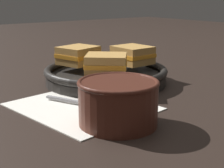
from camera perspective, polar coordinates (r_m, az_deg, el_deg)
name	(u,v)px	position (r m, az deg, el deg)	size (l,w,h in m)	color
ground_plane	(104,103)	(0.72, -1.37, -3.23)	(4.00, 4.00, 0.00)	black
napkin	(82,106)	(0.70, -5.06, -3.67)	(0.29, 0.25, 0.00)	white
soup_bowl	(118,100)	(0.59, 1.03, -2.67)	(0.14, 0.14, 0.08)	#4C2319
spoon	(92,105)	(0.68, -3.36, -3.46)	(0.15, 0.08, 0.01)	#9E9EA3
skillet	(106,75)	(0.88, -1.03, 1.59)	(0.37, 0.36, 0.04)	black
sandwich_near_left	(133,55)	(0.91, 3.43, 4.85)	(0.10, 0.09, 0.05)	#C18E47
sandwich_near_right	(78,55)	(0.91, -5.63, 4.79)	(0.11, 0.11, 0.05)	#C18E47
sandwich_far_left	(106,64)	(0.78, -0.97, 3.28)	(0.13, 0.13, 0.05)	#C18E47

